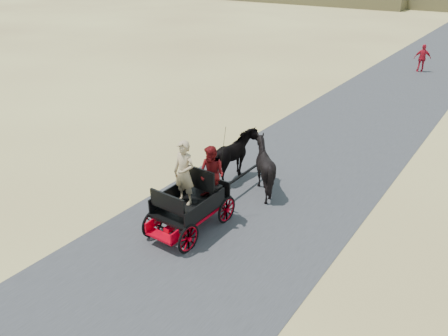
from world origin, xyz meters
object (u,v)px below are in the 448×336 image
Objects in this scene: carriage at (191,216)px; horse_left at (235,158)px; horse_right at (264,166)px; pedestrian at (422,58)px.

carriage is 3.09m from horse_left.
carriage is at bearing 100.39° from horse_left.
horse_right is (0.55, 3.00, 0.49)m from carriage.
horse_right is (1.10, 0.00, 0.00)m from horse_left.
horse_left is (-0.55, 3.00, 0.49)m from carriage.
carriage is 1.41× the size of horse_right.
pedestrian is (0.28, 19.40, 0.01)m from horse_right.
carriage is 1.20× the size of horse_left.
horse_left is at bearing 0.00° from horse_right.
carriage is 1.39× the size of pedestrian.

